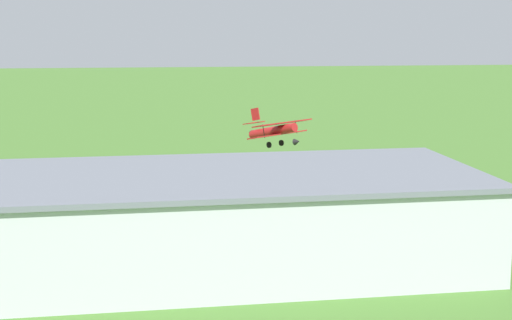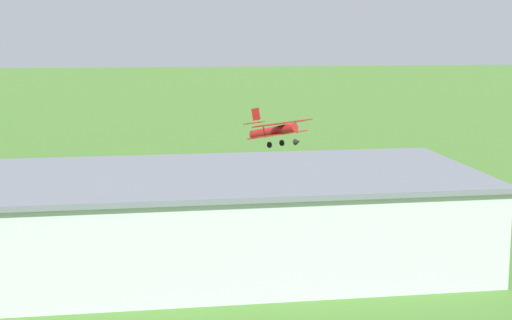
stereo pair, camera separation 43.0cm
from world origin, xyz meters
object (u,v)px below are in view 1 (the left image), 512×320
Objects in this scene: car_yellow at (11,215)px; person_walking_on_apron at (336,199)px; person_watching_takeoff at (305,197)px; person_crossing_taxiway at (412,206)px; hangar at (232,219)px; person_near_hangar_door at (170,199)px; person_by_parked_cars at (412,196)px; biplane at (275,130)px.

person_walking_on_apron reaches higher than car_yellow.
person_watching_takeoff is at bearing -25.24° from person_walking_on_apron.
person_walking_on_apron reaches higher than person_crossing_taxiway.
person_walking_on_apron is at bearing -29.67° from person_crossing_taxiway.
person_near_hangar_door is (3.88, -17.80, -2.41)m from hangar.
person_by_parked_cars is at bearing -137.69° from hangar.
person_walking_on_apron is (-27.84, -2.89, -0.02)m from car_yellow.
person_watching_takeoff is at bearing -28.37° from person_crossing_taxiway.
car_yellow is 2.89× the size of person_walking_on_apron.
person_watching_takeoff is (-25.26, -4.10, -0.06)m from car_yellow.
person_crossing_taxiway is 1.00× the size of person_watching_takeoff.
biplane is 20.55m from person_crossing_taxiway.
person_by_parked_cars reaches higher than person_watching_takeoff.
person_crossing_taxiway is (-33.76, 0.49, -0.06)m from car_yellow.
person_by_parked_cars reaches higher than car_yellow.
person_watching_takeoff is (2.58, -1.21, -0.04)m from person_walking_on_apron.
person_by_parked_cars is 3.49m from person_crossing_taxiway.
person_walking_on_apron is at bearing -0.48° from person_by_parked_cars.
hangar is 21.79m from car_yellow.
car_yellow is (24.47, 17.33, -4.27)m from biplane.
person_walking_on_apron is 2.85m from person_watching_takeoff.
biplane is at bearing -144.70° from car_yellow.
hangar is at bearing 141.46° from car_yellow.
person_near_hangar_door is (-13.05, -4.31, 0.05)m from car_yellow.
person_walking_on_apron is (5.92, -3.37, 0.04)m from person_crossing_taxiway.
person_near_hangar_door is 1.13× the size of person_crossing_taxiway.
biplane reaches higher than person_crossing_taxiway.
person_near_hangar_door is (11.42, 13.01, -4.22)m from biplane.
person_by_parked_cars is at bearing 172.43° from person_watching_takeoff.
person_near_hangar_door is at bearing -77.69° from hangar.
person_near_hangar_door is 12.21m from person_watching_takeoff.
biplane reaches higher than person_walking_on_apron.
hangar is 4.60× the size of biplane.
car_yellow is at bearing 5.92° from person_walking_on_apron.
hangar is 7.40× the size of car_yellow.
car_yellow is 2.68× the size of person_near_hangar_door.
hangar reaches higher than car_yellow.
person_watching_takeoff is (8.50, -4.59, 0.00)m from person_crossing_taxiway.
person_by_parked_cars is at bearing 125.60° from biplane.
person_by_parked_cars is 1.14× the size of person_watching_takeoff.
person_watching_takeoff is at bearing 179.01° from person_near_hangar_door.
hangar reaches higher than person_crossing_taxiway.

